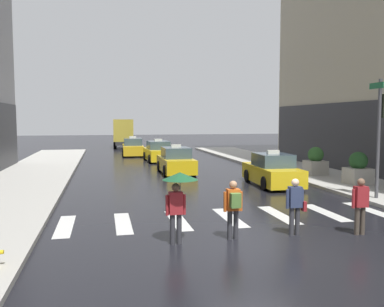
% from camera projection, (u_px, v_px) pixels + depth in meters
% --- Properties ---
extents(ground_plane, '(160.00, 160.00, 0.00)m').
position_uv_depth(ground_plane, '(263.00, 243.00, 11.09)').
color(ground_plane, black).
extents(crosswalk_markings, '(11.30, 2.80, 0.01)m').
position_uv_depth(crosswalk_markings, '(230.00, 217.00, 14.02)').
color(crosswalk_markings, silver).
rests_on(crosswalk_markings, ground).
extents(traffic_light_pole, '(0.44, 0.84, 4.80)m').
position_uv_depth(traffic_light_pole, '(381.00, 122.00, 16.49)').
color(traffic_light_pole, '#47474C').
rests_on(traffic_light_pole, curb_right).
extents(taxi_lead, '(2.07, 4.61, 1.80)m').
position_uv_depth(taxi_lead, '(272.00, 171.00, 20.79)').
color(taxi_lead, yellow).
rests_on(taxi_lead, ground).
extents(taxi_second, '(1.94, 4.54, 1.80)m').
position_uv_depth(taxi_second, '(176.00, 162.00, 25.45)').
color(taxi_second, yellow).
rests_on(taxi_second, ground).
extents(taxi_third, '(2.06, 4.60, 1.80)m').
position_uv_depth(taxi_third, '(158.00, 152.00, 32.82)').
color(taxi_third, yellow).
rests_on(taxi_third, ground).
extents(taxi_fourth, '(2.03, 4.59, 1.80)m').
position_uv_depth(taxi_fourth, '(133.00, 148.00, 37.85)').
color(taxi_fourth, gold).
rests_on(taxi_fourth, ground).
extents(box_truck, '(2.56, 7.63, 3.35)m').
position_uv_depth(box_truck, '(123.00, 132.00, 48.78)').
color(box_truck, '#2D2D2D').
rests_on(box_truck, ground).
extents(pedestrian_with_umbrella, '(0.96, 0.96, 1.94)m').
position_uv_depth(pedestrian_with_umbrella, '(179.00, 188.00, 10.92)').
color(pedestrian_with_umbrella, '#333338').
rests_on(pedestrian_with_umbrella, ground).
extents(pedestrian_with_backpack, '(0.55, 0.43, 1.65)m').
position_uv_depth(pedestrian_with_backpack, '(233.00, 205.00, 11.36)').
color(pedestrian_with_backpack, '#333338').
rests_on(pedestrian_with_backpack, ground).
extents(pedestrian_with_handbag, '(0.61, 0.24, 1.65)m').
position_uv_depth(pedestrian_with_handbag, '(295.00, 203.00, 11.81)').
color(pedestrian_with_handbag, '#333338').
rests_on(pedestrian_with_handbag, ground).
extents(pedestrian_plain_coat, '(0.55, 0.24, 1.65)m').
position_uv_depth(pedestrian_plain_coat, '(360.00, 203.00, 11.86)').
color(pedestrian_plain_coat, '#473D33').
rests_on(pedestrian_plain_coat, ground).
extents(planter_near_corner, '(1.10, 1.10, 1.60)m').
position_uv_depth(planter_near_corner, '(358.00, 170.00, 20.28)').
color(planter_near_corner, '#A8A399').
rests_on(planter_near_corner, curb_right).
extents(planter_mid_block, '(1.10, 1.10, 1.60)m').
position_uv_depth(planter_mid_block, '(316.00, 162.00, 23.87)').
color(planter_mid_block, '#A8A399').
rests_on(planter_mid_block, curb_right).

